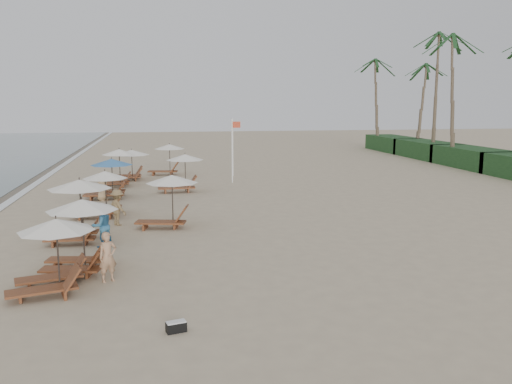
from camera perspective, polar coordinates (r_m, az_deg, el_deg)
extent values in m
plane|color=tan|center=(18.81, 0.09, -6.79)|extent=(160.00, 160.00, 0.00)
cube|color=#193D1C|center=(47.33, 21.97, 3.41)|extent=(3.20, 8.00, 1.60)
cube|color=#193D1C|center=(53.78, 17.71, 4.31)|extent=(3.20, 8.00, 1.60)
cube|color=#193D1C|center=(60.48, 14.38, 4.99)|extent=(3.20, 8.00, 1.60)
cylinder|color=brown|center=(47.67, 20.61, 8.96)|extent=(0.36, 0.36, 10.60)
cylinder|color=brown|center=(52.63, 18.55, 9.51)|extent=(0.36, 0.36, 11.40)
cylinder|color=brown|center=(57.65, 16.77, 8.36)|extent=(0.36, 0.36, 9.00)
cylinder|color=brown|center=(61.59, 13.06, 8.94)|extent=(0.36, 0.36, 9.80)
cylinder|color=black|center=(16.11, -20.29, -6.46)|extent=(0.05, 0.05, 2.02)
cone|color=white|center=(15.90, -20.48, -3.29)|extent=(2.11, 2.11, 0.35)
cylinder|color=black|center=(17.71, -17.85, -4.55)|extent=(0.05, 0.05, 2.24)
cone|color=white|center=(17.49, -18.02, -1.30)|extent=(2.22, 2.22, 0.35)
cylinder|color=black|center=(21.52, -18.11, -2.00)|extent=(0.05, 0.05, 2.32)
cone|color=white|center=(21.34, -18.25, 0.79)|extent=(2.39, 2.39, 0.35)
cylinder|color=black|center=(26.12, -15.67, -0.22)|extent=(0.05, 0.05, 2.04)
cone|color=white|center=(25.98, -15.76, 1.77)|extent=(2.08, 2.08, 0.35)
cylinder|color=black|center=(30.93, -15.02, 1.35)|extent=(0.05, 0.05, 2.11)
cone|color=teal|center=(30.81, -15.10, 3.11)|extent=(2.32, 2.32, 0.35)
cylinder|color=black|center=(35.01, -14.27, 2.45)|extent=(0.05, 0.05, 2.29)
cone|color=white|center=(34.90, -14.35, 4.15)|extent=(2.16, 2.16, 0.35)
cylinder|color=black|center=(37.76, -13.04, 2.77)|extent=(0.05, 0.05, 1.99)
cone|color=white|center=(37.67, -13.09, 4.13)|extent=(2.44, 2.44, 0.35)
cylinder|color=black|center=(23.29, -8.86, -1.00)|extent=(0.05, 0.05, 2.15)
cone|color=white|center=(23.13, -8.92, 1.38)|extent=(2.24, 2.24, 0.35)
cylinder|color=black|center=(32.36, -7.52, 1.98)|extent=(0.05, 0.05, 2.15)
cone|color=white|center=(32.25, -7.56, 3.70)|extent=(2.24, 2.24, 0.35)
cylinder|color=black|center=(40.18, -9.15, 3.40)|extent=(0.05, 0.05, 2.15)
cone|color=white|center=(40.09, -9.19, 4.79)|extent=(2.24, 2.24, 0.35)
imported|color=tan|center=(16.60, -15.48, -6.66)|extent=(0.65, 0.57, 1.51)
imported|color=teal|center=(20.53, -16.06, -3.46)|extent=(0.98, 0.93, 1.60)
imported|color=olive|center=(23.96, -14.50, -1.60)|extent=(1.08, 1.16, 1.57)
imported|color=tan|center=(30.18, -16.03, 0.59)|extent=(0.82, 0.92, 1.57)
cube|color=black|center=(13.00, -8.48, -14.02)|extent=(0.51, 0.34, 0.23)
cube|color=silver|center=(12.95, -8.49, -13.52)|extent=(0.48, 0.31, 0.04)
cylinder|color=silver|center=(35.41, -2.55, 4.39)|extent=(0.08, 0.08, 4.23)
cube|color=#B73B22|center=(35.33, -2.12, 7.17)|extent=(0.55, 0.02, 0.40)
cylinder|color=silver|center=(38.76, -2.48, 4.72)|extent=(0.08, 0.08, 4.07)
cube|color=#B73B22|center=(38.70, -2.08, 7.13)|extent=(0.55, 0.02, 0.40)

